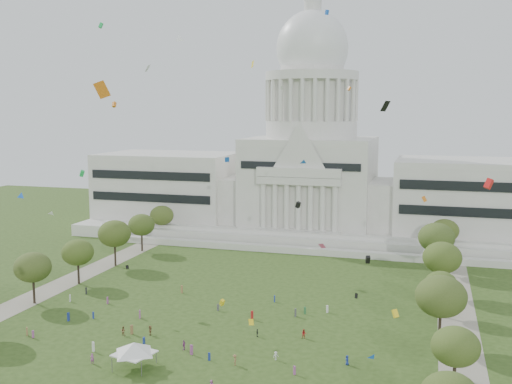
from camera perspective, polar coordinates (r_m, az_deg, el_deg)
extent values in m
plane|color=#2D4517|center=(113.28, -6.71, -15.16)|extent=(400.00, 400.00, 0.00)
cube|color=silver|center=(218.84, 5.22, -3.33)|extent=(160.00, 60.00, 4.00)
cube|color=silver|center=(187.51, 3.23, -5.50)|extent=(130.00, 3.00, 2.00)
cube|color=silver|center=(194.78, 3.77, -4.55)|extent=(140.00, 3.00, 5.00)
cube|color=beige|center=(232.71, -8.19, 0.53)|extent=(50.00, 34.00, 22.00)
cube|color=beige|center=(212.10, 19.94, -0.56)|extent=(50.00, 34.00, 22.00)
cube|color=beige|center=(221.08, -1.78, -0.56)|extent=(12.00, 26.00, 16.00)
cube|color=beige|center=(210.65, 12.31, -1.15)|extent=(12.00, 26.00, 16.00)
cube|color=beige|center=(215.36, 5.22, 0.80)|extent=(44.00, 38.00, 28.00)
cube|color=beige|center=(195.54, 4.08, 1.05)|extent=(28.00, 3.00, 2.40)
cube|color=black|center=(217.09, -10.09, 0.50)|extent=(46.00, 0.40, 11.00)
cube|color=black|center=(194.83, 20.26, -0.68)|extent=(46.00, 0.40, 11.00)
cylinder|color=beige|center=(213.89, 5.29, 5.97)|extent=(32.00, 32.00, 6.00)
cylinder|color=beige|center=(213.81, 5.32, 8.65)|extent=(28.00, 28.00, 14.00)
cylinder|color=silver|center=(214.11, 5.35, 10.92)|extent=(32.40, 32.40, 3.00)
cylinder|color=beige|center=(214.49, 5.37, 12.39)|extent=(22.00, 22.00, 8.00)
ellipsoid|color=silver|center=(214.85, 5.38, 13.45)|extent=(25.00, 25.00, 26.20)
cylinder|color=beige|center=(216.60, 5.43, 17.01)|extent=(6.00, 6.00, 5.00)
cube|color=gray|center=(160.55, -18.46, -8.55)|extent=(8.00, 160.00, 0.04)
cube|color=gray|center=(133.32, 18.67, -11.93)|extent=(8.00, 160.00, 0.04)
cylinder|color=black|center=(102.83, 18.35, -16.49)|extent=(0.56, 0.56, 4.92)
ellipsoid|color=#3A511B|center=(100.83, 18.48, -13.78)|extent=(7.58, 7.58, 6.20)
cylinder|color=black|center=(148.30, -20.39, -8.90)|extent=(0.56, 0.56, 5.47)
ellipsoid|color=#38481B|center=(146.79, -20.50, -6.73)|extent=(8.42, 8.42, 6.89)
cylinder|color=black|center=(120.33, 17.09, -12.47)|extent=(0.56, 0.56, 6.20)
ellipsoid|color=#36481B|center=(118.25, 17.21, -9.48)|extent=(9.55, 9.55, 7.82)
cylinder|color=black|center=(160.83, -16.55, -7.47)|extent=(0.56, 0.56, 5.27)
ellipsoid|color=#385017|center=(159.48, -16.63, -5.53)|extent=(8.12, 8.12, 6.65)
cylinder|color=black|center=(136.73, 17.12, -10.36)|extent=(0.56, 0.56, 4.56)
ellipsoid|color=#375019|center=(135.33, 17.20, -8.42)|extent=(7.01, 7.01, 5.74)
cylinder|color=black|center=(175.99, -13.26, -5.91)|extent=(0.56, 0.56, 6.03)
ellipsoid|color=#364915|center=(174.61, -13.33, -3.87)|extent=(9.29, 9.29, 7.60)
cylinder|color=black|center=(151.43, 17.22, -8.31)|extent=(0.56, 0.56, 5.97)
ellipsoid|color=#374E17|center=(149.84, 17.31, -5.99)|extent=(9.19, 9.19, 7.52)
cylinder|color=black|center=(192.47, -10.81, -4.76)|extent=(0.56, 0.56, 5.41)
ellipsoid|color=#324816|center=(191.32, -10.85, -3.09)|extent=(8.33, 8.33, 6.81)
cylinder|color=black|center=(170.84, 16.72, -6.39)|extent=(0.56, 0.56, 6.37)
ellipsoid|color=#324619|center=(169.35, 16.81, -4.18)|extent=(9.82, 9.82, 8.03)
cylinder|color=black|center=(209.07, -8.93, -3.73)|extent=(0.56, 0.56, 5.32)
ellipsoid|color=#3B4D1A|center=(208.03, -8.97, -2.21)|extent=(8.19, 8.19, 6.70)
cylinder|color=black|center=(188.44, 17.46, -5.25)|extent=(0.56, 0.56, 5.47)
ellipsoid|color=#394916|center=(187.26, 17.54, -3.52)|extent=(8.42, 8.42, 6.89)
cylinder|color=#4C4C4C|center=(108.19, -13.56, -15.76)|extent=(0.12, 0.12, 2.47)
cylinder|color=#4C4C4C|center=(105.70, -10.85, -16.26)|extent=(0.12, 0.12, 2.47)
cylinder|color=#4C4C4C|center=(112.61, -12.10, -14.74)|extent=(0.12, 0.12, 2.47)
cylinder|color=#4C4C4C|center=(110.22, -9.48, -15.19)|extent=(0.12, 0.12, 2.47)
cube|color=white|center=(108.62, -11.52, -14.83)|extent=(7.22, 7.22, 0.20)
pyramid|color=white|center=(108.21, -11.53, -14.30)|extent=(10.11, 10.11, 1.98)
imported|color=navy|center=(109.45, 8.68, -15.55)|extent=(0.95, 1.01, 1.74)
imported|color=#B21E1E|center=(119.90, 4.59, -13.32)|extent=(1.03, 0.79, 1.87)
imported|color=olive|center=(108.17, -2.03, -15.69)|extent=(0.89, 1.36, 1.94)
imported|color=#994C8C|center=(115.13, -6.88, -14.26)|extent=(0.69, 1.15, 1.89)
imported|color=olive|center=(123.03, -10.04, -12.84)|extent=(1.39, 1.95, 1.95)
imported|color=#994C8C|center=(112.50, -15.34, -15.04)|extent=(0.78, 0.65, 1.87)
imported|color=olive|center=(123.90, -12.53, -12.78)|extent=(0.96, 0.65, 1.86)
imported|color=silver|center=(110.26, 1.90, -15.33)|extent=(1.09, 1.08, 1.57)
imported|color=#26262B|center=(120.47, 0.12, -13.27)|extent=(0.82, 1.04, 1.56)
cube|color=#994C8C|center=(127.54, -20.48, -12.57)|extent=(0.45, 0.46, 1.50)
cube|color=navy|center=(110.33, -4.47, -15.37)|extent=(0.45, 0.37, 1.45)
cube|color=silver|center=(134.64, 6.80, -11.00)|extent=(0.50, 0.40, 1.65)
cube|color=navy|center=(134.66, -17.44, -11.27)|extent=(0.36, 0.52, 1.83)
cube|color=#994C8C|center=(143.55, -13.96, -9.99)|extent=(0.31, 0.45, 1.62)
cube|color=olive|center=(148.43, -7.08, -9.17)|extent=(0.58, 0.55, 1.87)
cube|color=silver|center=(147.51, -17.29, -9.63)|extent=(0.44, 0.50, 1.62)
cube|color=navy|center=(117.54, -10.62, -13.87)|extent=(0.36, 0.53, 1.89)
cube|color=#33723F|center=(133.26, 4.68, -11.18)|extent=(0.48, 0.38, 1.60)
cube|color=#4C4C51|center=(131.55, 3.78, -11.39)|extent=(0.32, 0.48, 1.76)
cube|color=#994C8C|center=(104.96, 3.68, -16.59)|extent=(0.47, 0.44, 1.53)
cube|color=#4C4C51|center=(135.17, -3.64, -10.92)|extent=(0.47, 0.45, 1.51)
cube|color=silver|center=(117.55, -15.24, -14.03)|extent=(0.57, 0.51, 1.84)
cube|color=#994C8C|center=(112.96, -6.17, -14.71)|extent=(0.55, 0.41, 1.84)
cube|color=olive|center=(124.18, -11.75, -12.71)|extent=(0.47, 0.57, 1.85)
cube|color=#B21E1E|center=(129.54, -0.38, -11.65)|extent=(0.48, 0.58, 1.89)
cube|color=navy|center=(140.71, 1.78, -10.13)|extent=(0.31, 0.44, 1.56)
cube|color=#994C8C|center=(132.61, -11.01, -11.35)|extent=(0.48, 0.56, 1.82)
cube|color=olive|center=(129.23, -20.98, -12.29)|extent=(0.49, 0.52, 1.67)
cube|color=navy|center=(134.65, -15.24, -11.26)|extent=(0.46, 0.42, 1.49)
cube|color=#26262B|center=(151.99, -15.88, -9.04)|extent=(0.41, 0.51, 1.69)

